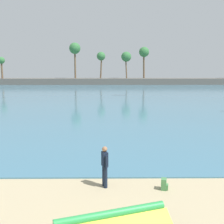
{
  "coord_description": "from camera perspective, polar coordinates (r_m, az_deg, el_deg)",
  "views": [
    {
      "loc": [
        0.77,
        -2.99,
        4.71
      ],
      "look_at": [
        0.91,
        12.31,
        2.33
      ],
      "focal_mm": 45.45,
      "sensor_mm": 36.0,
      "label": 1
    }
  ],
  "objects": [
    {
      "name": "sea",
      "position": [
        67.12,
        -1.2,
        4.83
      ],
      "size": [
        220.0,
        110.69,
        0.06
      ],
      "primitive_type": "cube",
      "color": "teal",
      "rests_on": "ground"
    },
    {
      "name": "palm_headland",
      "position": [
        82.37,
        -0.45,
        6.79
      ],
      "size": [
        97.61,
        6.0,
        11.8
      ],
      "color": "#605B54",
      "rests_on": "ground"
    },
    {
      "name": "folded_kite",
      "position": [
        8.09,
        -0.11,
        -21.51
      ],
      "size": [
        3.72,
        3.03,
        0.96
      ],
      "color": "yellow",
      "rests_on": "ground"
    },
    {
      "name": "backpack_by_trailer",
      "position": [
        11.61,
        10.45,
        -14.13
      ],
      "size": [
        0.32,
        0.34,
        0.44
      ],
      "color": "#47844C",
      "rests_on": "ground"
    },
    {
      "name": "person_at_waterline",
      "position": [
        11.44,
        -1.47,
        -10.66
      ],
      "size": [
        0.29,
        0.53,
        1.67
      ],
      "color": "#141E33",
      "rests_on": "ground"
    }
  ]
}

